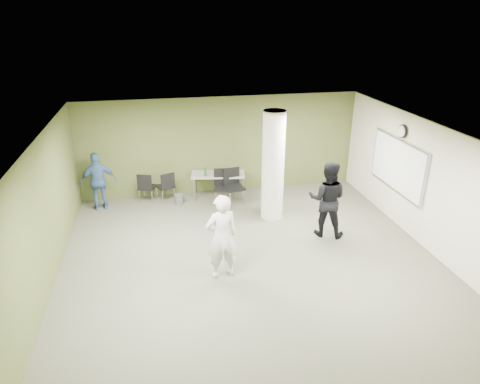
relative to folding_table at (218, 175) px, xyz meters
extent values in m
plane|color=#4F4E3E|center=(0.18, -3.54, -0.66)|extent=(8.00, 8.00, 0.00)
plane|color=white|center=(0.18, -3.54, 2.14)|extent=(8.00, 8.00, 0.00)
cube|color=#4D592A|center=(0.18, 0.46, 0.74)|extent=(8.00, 2.80, 0.02)
cube|color=#4D592A|center=(-3.82, -3.54, 0.74)|extent=(0.02, 8.00, 2.80)
cube|color=beige|center=(4.18, -3.54, 0.74)|extent=(0.02, 8.00, 2.80)
cylinder|color=silver|center=(1.18, -1.54, 0.74)|extent=(0.56, 0.56, 2.80)
cube|color=silver|center=(4.11, -2.34, 0.84)|extent=(0.04, 2.30, 1.30)
cube|color=white|center=(4.08, -2.34, 0.84)|extent=(0.02, 2.20, 1.20)
cylinder|color=black|center=(4.11, -2.34, 1.69)|extent=(0.05, 0.32, 0.32)
cylinder|color=white|center=(4.08, -2.34, 1.69)|extent=(0.02, 0.26, 0.26)
cube|color=#9A9994|center=(0.01, 0.01, 0.03)|extent=(1.59, 0.89, 0.04)
cylinder|color=silver|center=(-0.70, -0.14, -0.33)|extent=(0.04, 0.04, 0.67)
cylinder|color=silver|center=(0.63, -0.36, -0.33)|extent=(0.04, 0.04, 0.67)
cylinder|color=silver|center=(-0.62, 0.37, -0.33)|extent=(0.04, 0.04, 0.67)
cylinder|color=silver|center=(0.71, 0.16, -0.33)|extent=(0.04, 0.04, 0.67)
cylinder|color=#1E4B19|center=(-0.37, -0.12, 0.17)|extent=(0.07, 0.07, 0.25)
cylinder|color=#B2B2B7|center=(0.29, -0.19, 0.14)|extent=(0.06, 0.06, 0.18)
cylinder|color=#4C4C4C|center=(-1.14, -0.26, -0.52)|extent=(0.24, 0.24, 0.28)
cube|color=black|center=(-1.98, 0.11, -0.24)|extent=(0.55, 0.55, 0.05)
cube|color=black|center=(-2.04, -0.07, -0.01)|extent=(0.40, 0.17, 0.42)
cylinder|color=silver|center=(-1.75, 0.22, -0.46)|extent=(0.02, 0.02, 0.40)
cylinder|color=silver|center=(-2.09, 0.34, -0.46)|extent=(0.02, 0.02, 0.40)
cylinder|color=silver|center=(-1.87, -0.11, -0.46)|extent=(0.02, 0.02, 0.40)
cylinder|color=silver|center=(-2.20, 0.01, -0.46)|extent=(0.02, 0.02, 0.40)
cube|color=black|center=(-1.49, 0.08, -0.25)|extent=(0.56, 0.56, 0.05)
cube|color=black|center=(-1.41, -0.10, -0.01)|extent=(0.39, 0.20, 0.42)
cylinder|color=silver|center=(-1.40, 0.31, -0.46)|extent=(0.02, 0.02, 0.40)
cylinder|color=silver|center=(-1.72, 0.17, -0.46)|extent=(0.02, 0.02, 0.40)
cylinder|color=silver|center=(-1.25, -0.02, -0.46)|extent=(0.02, 0.02, 0.40)
cylinder|color=silver|center=(-1.58, -0.16, -0.46)|extent=(0.02, 0.02, 0.40)
cube|color=black|center=(0.06, -0.49, -0.19)|extent=(0.53, 0.53, 0.05)
cube|color=black|center=(0.08, -0.27, 0.07)|extent=(0.46, 0.09, 0.47)
cylinder|color=silver|center=(-0.16, -0.66, -0.44)|extent=(0.02, 0.02, 0.45)
cylinder|color=silver|center=(0.23, -0.71, -0.44)|extent=(0.02, 0.02, 0.45)
cylinder|color=silver|center=(-0.12, -0.27, -0.44)|extent=(0.02, 0.02, 0.45)
cylinder|color=silver|center=(0.28, -0.31, -0.44)|extent=(0.02, 0.02, 0.45)
cube|color=black|center=(0.38, -0.55, -0.18)|extent=(0.57, 0.57, 0.05)
cube|color=black|center=(0.33, -0.33, 0.08)|extent=(0.47, 0.13, 0.48)
cylinder|color=silver|center=(0.21, -0.79, -0.43)|extent=(0.02, 0.02, 0.46)
cylinder|color=silver|center=(0.61, -0.72, -0.43)|extent=(0.02, 0.02, 0.46)
cylinder|color=silver|center=(0.14, -0.39, -0.43)|extent=(0.02, 0.02, 0.46)
cylinder|color=silver|center=(0.54, -0.32, -0.43)|extent=(0.02, 0.02, 0.46)
imported|color=silver|center=(-0.52, -3.95, 0.23)|extent=(0.73, 0.55, 1.79)
imported|color=black|center=(2.18, -2.71, 0.25)|extent=(1.11, 1.02, 1.84)
imported|color=#395C8F|center=(-3.22, -0.14, 0.13)|extent=(0.98, 0.52, 1.58)
camera|label=1|loc=(-1.63, -11.23, 4.33)|focal=32.00mm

